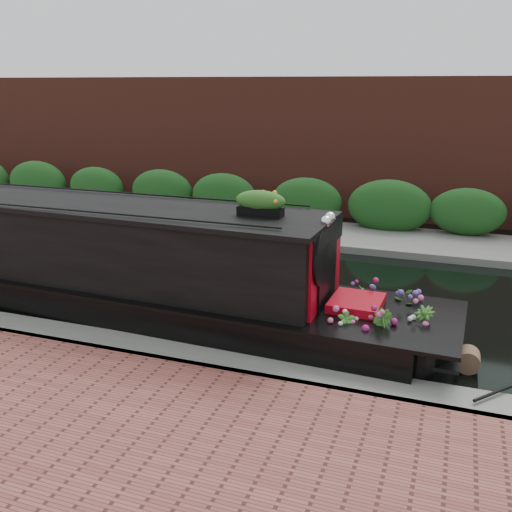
% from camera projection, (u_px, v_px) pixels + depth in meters
% --- Properties ---
extents(ground, '(80.00, 80.00, 0.00)m').
position_uv_depth(ground, '(230.00, 287.00, 11.16)').
color(ground, black).
rests_on(ground, ground).
extents(near_bank_coping, '(40.00, 0.60, 0.50)m').
position_uv_depth(near_bank_coping, '(144.00, 361.00, 8.19)').
color(near_bank_coping, slate).
rests_on(near_bank_coping, ground).
extents(far_bank_path, '(40.00, 2.40, 0.34)m').
position_uv_depth(far_bank_path, '(290.00, 235.00, 14.94)').
color(far_bank_path, slate).
rests_on(far_bank_path, ground).
extents(far_hedge, '(40.00, 1.10, 2.80)m').
position_uv_depth(far_hedge, '(300.00, 227.00, 15.75)').
color(far_hedge, '#194618').
rests_on(far_hedge, ground).
extents(far_brick_wall, '(40.00, 1.00, 8.00)m').
position_uv_depth(far_brick_wall, '(318.00, 212.00, 17.65)').
color(far_brick_wall, maroon).
rests_on(far_brick_wall, ground).
extents(narrowboat, '(10.87, 2.30, 2.54)m').
position_uv_depth(narrowboat, '(107.00, 274.00, 9.55)').
color(narrowboat, black).
rests_on(narrowboat, ground).
extents(rope_fender, '(0.33, 0.31, 0.33)m').
position_uv_depth(rope_fender, '(468.00, 360.00, 7.86)').
color(rope_fender, brown).
rests_on(rope_fender, ground).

